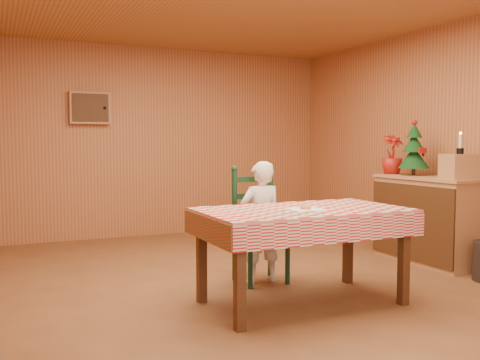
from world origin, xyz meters
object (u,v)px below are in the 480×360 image
object	(u,v)px
seated_child	(261,222)
christmas_tree	(414,150)
dining_table	(302,219)
ladder_chair	(258,227)
crate	(460,166)
shelf_unit	(428,219)

from	to	relation	value
seated_child	christmas_tree	bearing A→B (deg)	-173.28
dining_table	seated_child	world-z (taller)	seated_child
ladder_chair	christmas_tree	distance (m)	2.17
ladder_chair	crate	bearing A→B (deg)	-12.85
shelf_unit	christmas_tree	distance (m)	0.79
dining_table	shelf_unit	bearing A→B (deg)	19.53
christmas_tree	seated_child	bearing A→B (deg)	-173.28
shelf_unit	christmas_tree	size ratio (longest dim) A/B	2.00
shelf_unit	crate	bearing A→B (deg)	-88.77
christmas_tree	crate	bearing A→B (deg)	-90.00
dining_table	crate	size ratio (longest dim) A/B	5.52
dining_table	seated_child	bearing A→B (deg)	90.00
ladder_chair	dining_table	bearing A→B (deg)	-90.00
dining_table	shelf_unit	distance (m)	2.17
shelf_unit	crate	size ratio (longest dim) A/B	4.13
seated_child	crate	world-z (taller)	crate
dining_table	ladder_chair	xyz separation A→B (m)	(0.00, 0.79, -0.18)
dining_table	christmas_tree	world-z (taller)	christmas_tree
ladder_chair	seated_child	bearing A→B (deg)	-90.00
dining_table	christmas_tree	distance (m)	2.32
ladder_chair	seated_child	xyz separation A→B (m)	(-0.00, -0.06, 0.06)
seated_child	christmas_tree	world-z (taller)	christmas_tree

